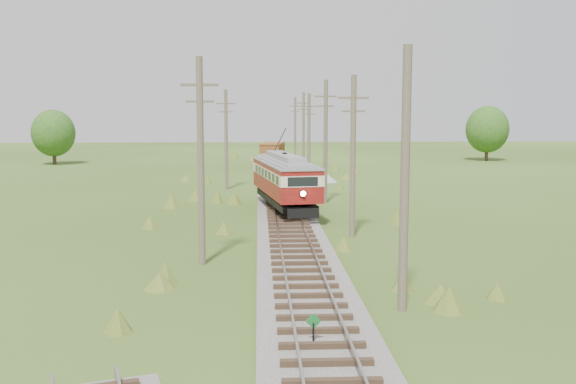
{
  "coord_description": "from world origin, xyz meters",
  "views": [
    {
      "loc": [
        -1.71,
        -15.75,
        6.63
      ],
      "look_at": [
        0.0,
        21.29,
        2.03
      ],
      "focal_mm": 40.0,
      "sensor_mm": 36.0,
      "label": 1
    }
  ],
  "objects_px": {
    "streetcar": "(285,177)",
    "gondola": "(273,152)",
    "gravel_pile": "(320,175)",
    "switch_marker": "(313,329)"
  },
  "relations": [
    {
      "from": "switch_marker",
      "to": "gravel_pile",
      "type": "distance_m",
      "value": 44.75
    },
    {
      "from": "switch_marker",
      "to": "gondola",
      "type": "xyz_separation_m",
      "value": [
        0.2,
        60.93,
        1.22
      ]
    },
    {
      "from": "switch_marker",
      "to": "streetcar",
      "type": "distance_m",
      "value": 24.63
    },
    {
      "from": "gondola",
      "to": "gravel_pile",
      "type": "height_order",
      "value": "gondola"
    },
    {
      "from": "switch_marker",
      "to": "gravel_pile",
      "type": "relative_size",
      "value": 0.3
    },
    {
      "from": "gravel_pile",
      "to": "streetcar",
      "type": "bearing_deg",
      "value": -102.04
    },
    {
      "from": "gondola",
      "to": "gravel_pile",
      "type": "distance_m",
      "value": 17.0
    },
    {
      "from": "switch_marker",
      "to": "gondola",
      "type": "relative_size",
      "value": 0.14
    },
    {
      "from": "gravel_pile",
      "to": "switch_marker",
      "type": "bearing_deg",
      "value": -95.72
    },
    {
      "from": "streetcar",
      "to": "gondola",
      "type": "relative_size",
      "value": 1.52
    }
  ]
}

